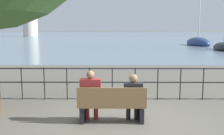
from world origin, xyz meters
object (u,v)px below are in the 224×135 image
(park_bench, at_px, (112,106))
(sailboat_2, at_px, (198,43))
(harbor_lighthouse, at_px, (29,8))
(seated_person_left, at_px, (91,94))
(seated_person_right, at_px, (133,95))
(sailboat_0, at_px, (224,47))

(park_bench, height_order, sailboat_2, sailboat_2)
(harbor_lighthouse, bearing_deg, seated_person_left, -70.82)
(park_bench, xyz_separation_m, harbor_lighthouse, (-28.99, 81.93, 9.24))
(seated_person_right, distance_m, harbor_lighthouse, 87.47)
(park_bench, distance_m, sailboat_2, 33.28)
(seated_person_right, xyz_separation_m, harbor_lighthouse, (-29.51, 81.85, 9.01))
(park_bench, xyz_separation_m, seated_person_right, (0.51, 0.08, 0.23))
(park_bench, relative_size, seated_person_left, 1.29)
(seated_person_right, relative_size, harbor_lighthouse, 0.06)
(park_bench, bearing_deg, sailboat_2, 68.10)
(sailboat_2, bearing_deg, sailboat_0, -94.73)
(sailboat_0, bearing_deg, harbor_lighthouse, 136.15)
(seated_person_left, bearing_deg, harbor_lighthouse, 109.18)
(seated_person_right, bearing_deg, sailboat_0, 61.76)
(seated_person_left, relative_size, seated_person_right, 1.07)
(park_bench, bearing_deg, harbor_lighthouse, 109.49)
(seated_person_left, bearing_deg, sailboat_0, 59.76)
(sailboat_0, xyz_separation_m, sailboat_2, (-0.08, 8.50, 0.04))
(seated_person_right, bearing_deg, harbor_lighthouse, 109.82)
(sailboat_0, relative_size, harbor_lighthouse, 0.53)
(seated_person_right, relative_size, sailboat_0, 0.11)
(seated_person_left, height_order, seated_person_right, seated_person_left)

